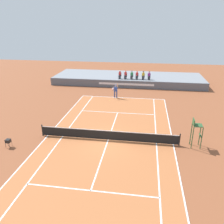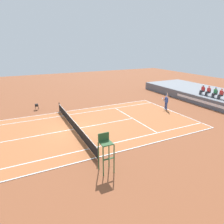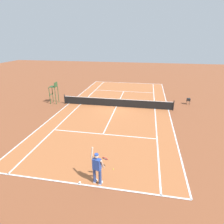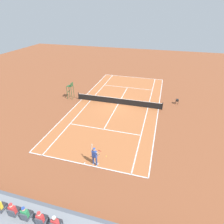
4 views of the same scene
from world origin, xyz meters
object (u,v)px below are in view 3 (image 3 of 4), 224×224
Objects in this scene: ball_hopper at (189,99)px; tennis_ball at (113,169)px; tennis_player at (97,168)px; umpire_chair at (54,90)px.

tennis_ball is at bearing 63.75° from ball_hopper.
umpire_chair reaches higher than tennis_player.
tennis_ball is 0.10× the size of ball_hopper.
umpire_chair reaches higher than ball_hopper.
tennis_player reaches higher than tennis_ball.
tennis_ball is 0.03× the size of umpire_chair.
tennis_player is 30.63× the size of tennis_ball.
tennis_player is at bearing 63.79° from ball_hopper.
ball_hopper is at bearing -171.15° from umpire_chair.
tennis_player is 2.98× the size of ball_hopper.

